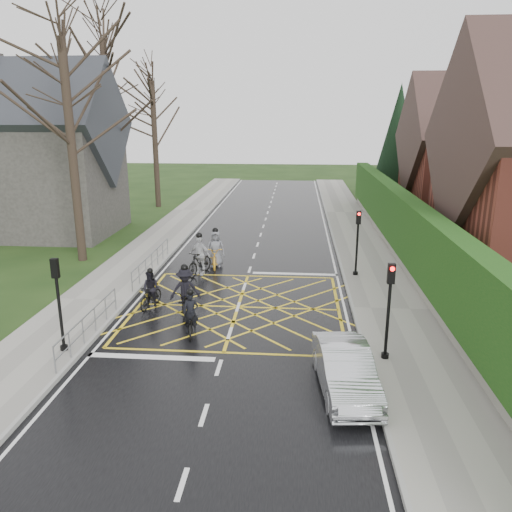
# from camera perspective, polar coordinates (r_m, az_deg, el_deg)

# --- Properties ---
(ground) EXTENTS (120.00, 120.00, 0.00)m
(ground) POSITION_cam_1_polar(r_m,az_deg,el_deg) (20.11, -2.07, -5.85)
(ground) COLOR black
(ground) RESTS_ON ground
(road) EXTENTS (9.00, 80.00, 0.01)m
(road) POSITION_cam_1_polar(r_m,az_deg,el_deg) (20.11, -2.07, -5.84)
(road) COLOR black
(road) RESTS_ON ground
(sidewalk_right) EXTENTS (3.00, 80.00, 0.15)m
(sidewalk_right) POSITION_cam_1_polar(r_m,az_deg,el_deg) (20.31, 15.09, -5.97)
(sidewalk_right) COLOR gray
(sidewalk_right) RESTS_ON ground
(sidewalk_left) EXTENTS (3.00, 80.00, 0.15)m
(sidewalk_left) POSITION_cam_1_polar(r_m,az_deg,el_deg) (21.60, -18.15, -4.90)
(sidewalk_left) COLOR gray
(sidewalk_left) RESTS_ON ground
(stone_wall) EXTENTS (0.50, 38.00, 0.70)m
(stone_wall) POSITION_cam_1_polar(r_m,az_deg,el_deg) (26.14, 16.66, -0.55)
(stone_wall) COLOR slate
(stone_wall) RESTS_ON ground
(hedge) EXTENTS (0.90, 38.00, 2.80)m
(hedge) POSITION_cam_1_polar(r_m,az_deg,el_deg) (25.72, 16.97, 3.19)
(hedge) COLOR #133E10
(hedge) RESTS_ON stone_wall
(house_far) EXTENTS (9.80, 8.80, 10.30)m
(house_far) POSITION_cam_1_polar(r_m,az_deg,el_deg) (38.75, 23.89, 9.99)
(house_far) COLOR maroon
(house_far) RESTS_ON ground
(conifer) EXTENTS (4.60, 4.60, 10.00)m
(conifer) POSITION_cam_1_polar(r_m,az_deg,el_deg) (45.42, 15.85, 12.20)
(conifer) COLOR black
(conifer) RESTS_ON ground
(church) EXTENTS (8.80, 7.80, 11.00)m
(church) POSITION_cam_1_polar(r_m,az_deg,el_deg) (34.48, -22.96, 10.47)
(church) COLOR #2D2B28
(church) RESTS_ON ground
(tree_near) EXTENTS (9.24, 9.24, 11.44)m
(tree_near) POSITION_cam_1_polar(r_m,az_deg,el_deg) (27.01, -20.74, 15.89)
(tree_near) COLOR black
(tree_near) RESTS_ON ground
(tree_mid) EXTENTS (10.08, 10.08, 12.48)m
(tree_mid) POSITION_cam_1_polar(r_m,az_deg,el_deg) (34.80, -16.68, 17.21)
(tree_mid) COLOR black
(tree_mid) RESTS_ON ground
(tree_far) EXTENTS (8.40, 8.40, 10.40)m
(tree_far) POSITION_cam_1_polar(r_m,az_deg,el_deg) (42.16, -11.61, 15.23)
(tree_far) COLOR black
(tree_far) RESTS_ON ground
(railing_south) EXTENTS (0.05, 5.04, 1.03)m
(railing_south) POSITION_cam_1_polar(r_m,az_deg,el_deg) (17.85, -18.58, -6.92)
(railing_south) COLOR slate
(railing_south) RESTS_ON ground
(railing_north) EXTENTS (0.05, 6.04, 1.03)m
(railing_north) POSITION_cam_1_polar(r_m,az_deg,el_deg) (24.50, -11.84, -0.23)
(railing_north) COLOR slate
(railing_north) RESTS_ON ground
(traffic_light_ne) EXTENTS (0.24, 0.31, 3.21)m
(traffic_light_ne) POSITION_cam_1_polar(r_m,az_deg,el_deg) (23.64, 11.48, 1.40)
(traffic_light_ne) COLOR black
(traffic_light_ne) RESTS_ON ground
(traffic_light_se) EXTENTS (0.24, 0.31, 3.21)m
(traffic_light_se) POSITION_cam_1_polar(r_m,az_deg,el_deg) (15.72, 14.88, -6.26)
(traffic_light_se) COLOR black
(traffic_light_se) RESTS_ON ground
(traffic_light_sw) EXTENTS (0.24, 0.31, 3.21)m
(traffic_light_sw) POSITION_cam_1_polar(r_m,az_deg,el_deg) (16.88, -21.55, -5.32)
(traffic_light_sw) COLOR black
(traffic_light_sw) RESTS_ON ground
(cyclist_rear) EXTENTS (0.93, 1.79, 1.66)m
(cyclist_rear) POSITION_cam_1_polar(r_m,az_deg,el_deg) (17.70, -7.47, -7.22)
(cyclist_rear) COLOR black
(cyclist_rear) RESTS_ON ground
(cyclist_back) EXTENTS (0.84, 1.68, 1.62)m
(cyclist_back) POSITION_cam_1_polar(r_m,az_deg,el_deg) (20.34, -11.92, -4.11)
(cyclist_back) COLOR black
(cyclist_back) RESTS_ON ground
(cyclist_mid) EXTENTS (1.29, 2.15, 1.98)m
(cyclist_mid) POSITION_cam_1_polar(r_m,az_deg,el_deg) (19.42, -8.10, -4.53)
(cyclist_mid) COLOR black
(cyclist_mid) RESTS_ON ground
(cyclist_front) EXTENTS (1.28, 2.14, 2.07)m
(cyclist_front) POSITION_cam_1_polar(r_m,az_deg,el_deg) (24.00, -6.47, -0.38)
(cyclist_front) COLOR black
(cyclist_front) RESTS_ON ground
(cyclist_lead) EXTENTS (0.96, 2.14, 2.02)m
(cyclist_lead) POSITION_cam_1_polar(r_m,az_deg,el_deg) (25.19, -4.65, 0.30)
(cyclist_lead) COLOR orange
(cyclist_lead) RESTS_ON ground
(car) EXTENTS (1.78, 4.05, 1.29)m
(car) POSITION_cam_1_polar(r_m,az_deg,el_deg) (14.35, 10.17, -12.67)
(car) COLOR silver
(car) RESTS_ON ground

